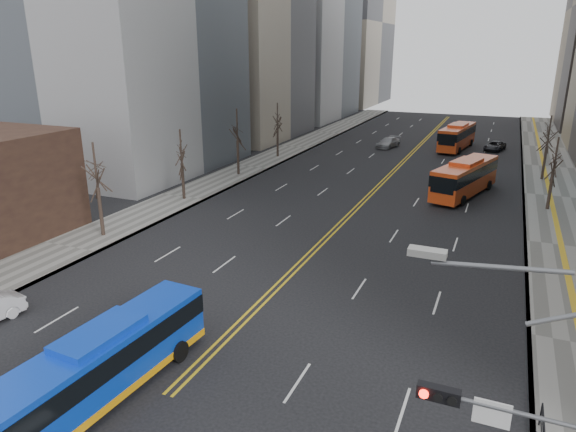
{
  "coord_description": "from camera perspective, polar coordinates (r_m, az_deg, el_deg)",
  "views": [
    {
      "loc": [
        11.78,
        -9.69,
        13.92
      ],
      "look_at": [
        0.99,
        15.64,
        4.89
      ],
      "focal_mm": 32.0,
      "sensor_mm": 36.0,
      "label": 1
    }
  ],
  "objects": [
    {
      "name": "sidewalk_right",
      "position": [
        56.7,
        28.1,
        1.85
      ],
      "size": [
        7.0,
        130.0,
        0.15
      ],
      "primitive_type": "cube",
      "color": "slate",
      "rests_on": "ground"
    },
    {
      "name": "sidewalk_left",
      "position": [
        63.1,
        -4.18,
        5.45
      ],
      "size": [
        5.0,
        130.0,
        0.15
      ],
      "primitive_type": "cube",
      "color": "slate",
      "rests_on": "ground"
    },
    {
      "name": "centerline",
      "position": [
        67.21,
        12.54,
        5.79
      ],
      "size": [
        0.55,
        100.0,
        0.01
      ],
      "color": "gold",
      "rests_on": "ground"
    },
    {
      "name": "street_trees",
      "position": [
        48.97,
        -0.12,
        7.52
      ],
      "size": [
        35.2,
        47.2,
        7.6
      ],
      "color": "#2E221C",
      "rests_on": "ground"
    },
    {
      "name": "blue_bus",
      "position": [
        23.15,
        -19.85,
        -15.03
      ],
      "size": [
        3.04,
        10.89,
        3.17
      ],
      "color": "#0D3BC9",
      "rests_on": "ground"
    },
    {
      "name": "red_bus_near",
      "position": [
        53.36,
        19.09,
        4.24
      ],
      "size": [
        5.55,
        11.57,
        3.58
      ],
      "color": "#DA4417",
      "rests_on": "ground"
    },
    {
      "name": "red_bus_far",
      "position": [
        78.26,
        18.29,
        8.52
      ],
      "size": [
        4.23,
        11.78,
        3.65
      ],
      "color": "#DA4417",
      "rests_on": "ground"
    },
    {
      "name": "car_dark_mid",
      "position": [
        56.54,
        20.17,
        3.61
      ],
      "size": [
        2.96,
        4.91,
        1.56
      ],
      "primitive_type": "imported",
      "rotation": [
        0.0,
        0.0,
        -0.26
      ],
      "color": "black",
      "rests_on": "ground"
    },
    {
      "name": "car_silver",
      "position": [
        77.32,
        11.06,
        8.01
      ],
      "size": [
        3.15,
        5.38,
        1.46
      ],
      "primitive_type": "imported",
      "rotation": [
        0.0,
        0.0,
        -0.23
      ],
      "color": "gray",
      "rests_on": "ground"
    },
    {
      "name": "car_dark_far",
      "position": [
        79.32,
        21.99,
        7.23
      ],
      "size": [
        3.18,
        5.03,
        1.29
      ],
      "primitive_type": "imported",
      "rotation": [
        0.0,
        0.0,
        -0.24
      ],
      "color": "black",
      "rests_on": "ground"
    }
  ]
}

